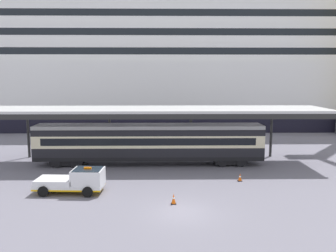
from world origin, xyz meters
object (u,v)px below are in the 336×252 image
at_px(service_truck, 76,180).
at_px(traffic_cone_near, 240,177).
at_px(cruise_ship, 210,55).
at_px(quay_bollard, 53,185).
at_px(train_carriage, 149,142).
at_px(traffic_cone_mid, 174,199).

xyz_separation_m(service_truck, traffic_cone_near, (13.28, 2.67, -0.65)).
relative_size(cruise_ship, quay_bollard, 162.20).
height_order(train_carriage, quay_bollard, train_carriage).
height_order(cruise_ship, service_truck, cruise_ship).
relative_size(train_carriage, traffic_cone_mid, 29.93).
relative_size(cruise_ship, traffic_cone_near, 224.02).
height_order(service_truck, traffic_cone_mid, service_truck).
bearing_deg(cruise_ship, train_carriage, -107.94).
relative_size(train_carriage, quay_bollard, 23.69).
distance_m(train_carriage, traffic_cone_mid, 11.23).
bearing_deg(service_truck, cruise_ship, 68.82).
relative_size(train_carriage, traffic_cone_near, 32.72).
distance_m(train_carriage, service_truck, 9.97).
relative_size(cruise_ship, train_carriage, 6.85).
height_order(cruise_ship, traffic_cone_mid, cruise_ship).
height_order(service_truck, quay_bollard, service_truck).
xyz_separation_m(cruise_ship, quay_bollard, (-17.58, -40.46, -12.66)).
bearing_deg(traffic_cone_mid, service_truck, 161.37).
height_order(cruise_ship, quay_bollard, cruise_ship).
bearing_deg(train_carriage, cruise_ship, 72.06).
xyz_separation_m(traffic_cone_near, quay_bollard, (-15.11, -2.49, 0.17)).
bearing_deg(train_carriage, traffic_cone_mid, -78.88).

